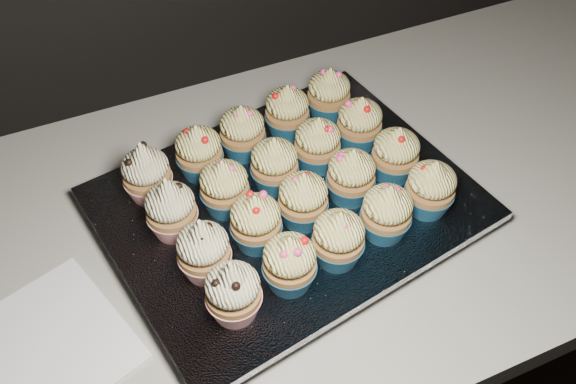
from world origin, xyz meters
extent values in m
cube|color=black|center=(0.00, 1.70, 0.43)|extent=(2.40, 0.60, 0.86)
cube|color=beige|center=(0.00, 1.70, 0.88)|extent=(2.44, 0.64, 0.04)
cube|color=white|center=(-0.36, 1.61, 0.90)|extent=(0.23, 0.23, 0.00)
cube|color=black|center=(-0.02, 1.68, 0.91)|extent=(0.47, 0.39, 0.02)
cube|color=silver|center=(-0.02, 1.68, 0.93)|extent=(0.51, 0.43, 0.01)
cone|color=#AC1719|center=(-0.14, 1.55, 0.95)|extent=(0.06, 0.06, 0.03)
ellipsoid|color=#F6E5AC|center=(-0.14, 1.55, 0.99)|extent=(0.06, 0.06, 0.04)
cone|color=#F6E5AC|center=(-0.14, 1.55, 1.02)|extent=(0.03, 0.03, 0.03)
cone|color=navy|center=(-0.07, 1.56, 0.95)|extent=(0.06, 0.06, 0.03)
ellipsoid|color=#FAE67E|center=(-0.07, 1.56, 0.99)|extent=(0.06, 0.06, 0.04)
cone|color=#FAE67E|center=(-0.07, 1.56, 1.01)|extent=(0.03, 0.03, 0.02)
cone|color=navy|center=(0.00, 1.57, 0.95)|extent=(0.06, 0.06, 0.03)
ellipsoid|color=#FAE67E|center=(0.00, 1.57, 0.99)|extent=(0.06, 0.06, 0.04)
cone|color=#FAE67E|center=(0.00, 1.57, 1.01)|extent=(0.03, 0.03, 0.02)
cone|color=navy|center=(0.07, 1.58, 0.95)|extent=(0.06, 0.06, 0.03)
ellipsoid|color=#FAE67E|center=(0.07, 1.58, 0.99)|extent=(0.06, 0.06, 0.04)
cone|color=#FAE67E|center=(0.07, 1.58, 1.01)|extent=(0.03, 0.03, 0.02)
cone|color=navy|center=(0.14, 1.60, 0.95)|extent=(0.06, 0.06, 0.03)
ellipsoid|color=#FAE67E|center=(0.14, 1.60, 0.99)|extent=(0.06, 0.06, 0.04)
cone|color=#FAE67E|center=(0.14, 1.60, 1.01)|extent=(0.03, 0.03, 0.02)
cone|color=#AC1719|center=(-0.15, 1.62, 0.95)|extent=(0.06, 0.06, 0.03)
ellipsoid|color=#F6E5AC|center=(-0.15, 1.62, 0.99)|extent=(0.06, 0.06, 0.04)
cone|color=#F6E5AC|center=(-0.15, 1.62, 1.02)|extent=(0.03, 0.03, 0.03)
cone|color=navy|center=(-0.08, 1.63, 0.95)|extent=(0.06, 0.06, 0.03)
ellipsoid|color=#FAE67E|center=(-0.08, 1.63, 0.99)|extent=(0.06, 0.06, 0.04)
cone|color=#FAE67E|center=(-0.08, 1.63, 1.01)|extent=(0.03, 0.03, 0.02)
cone|color=navy|center=(-0.02, 1.64, 0.95)|extent=(0.06, 0.06, 0.03)
ellipsoid|color=#FAE67E|center=(-0.02, 1.64, 0.99)|extent=(0.06, 0.06, 0.04)
cone|color=#FAE67E|center=(-0.02, 1.64, 1.01)|extent=(0.03, 0.03, 0.02)
cone|color=navy|center=(0.06, 1.66, 0.95)|extent=(0.06, 0.06, 0.03)
ellipsoid|color=#FAE67E|center=(0.06, 1.66, 0.99)|extent=(0.06, 0.06, 0.04)
cone|color=#FAE67E|center=(0.06, 1.66, 1.01)|extent=(0.03, 0.03, 0.02)
cone|color=navy|center=(0.13, 1.67, 0.95)|extent=(0.06, 0.06, 0.03)
ellipsoid|color=#FAE67E|center=(0.13, 1.67, 0.99)|extent=(0.06, 0.06, 0.04)
cone|color=#FAE67E|center=(0.13, 1.67, 1.01)|extent=(0.03, 0.03, 0.02)
cone|color=#AC1719|center=(-0.17, 1.69, 0.95)|extent=(0.06, 0.06, 0.03)
ellipsoid|color=#F6E5AC|center=(-0.17, 1.69, 0.99)|extent=(0.06, 0.06, 0.04)
cone|color=#F6E5AC|center=(-0.17, 1.69, 1.02)|extent=(0.03, 0.03, 0.03)
cone|color=navy|center=(-0.10, 1.70, 0.95)|extent=(0.06, 0.06, 0.03)
ellipsoid|color=#FAE67E|center=(-0.10, 1.70, 0.99)|extent=(0.06, 0.06, 0.04)
cone|color=#FAE67E|center=(-0.10, 1.70, 1.01)|extent=(0.03, 0.03, 0.02)
cone|color=navy|center=(-0.02, 1.71, 0.95)|extent=(0.06, 0.06, 0.03)
ellipsoid|color=#FAE67E|center=(-0.02, 1.71, 0.99)|extent=(0.06, 0.06, 0.04)
cone|color=#FAE67E|center=(-0.02, 1.71, 1.01)|extent=(0.03, 0.03, 0.02)
cone|color=navy|center=(0.04, 1.73, 0.95)|extent=(0.06, 0.06, 0.03)
ellipsoid|color=#FAE67E|center=(0.04, 1.73, 0.99)|extent=(0.06, 0.06, 0.04)
cone|color=#FAE67E|center=(0.04, 1.73, 1.01)|extent=(0.03, 0.03, 0.02)
cone|color=navy|center=(0.11, 1.74, 0.95)|extent=(0.06, 0.06, 0.03)
ellipsoid|color=#FAE67E|center=(0.11, 1.74, 0.99)|extent=(0.06, 0.06, 0.04)
cone|color=#FAE67E|center=(0.11, 1.74, 1.01)|extent=(0.03, 0.03, 0.02)
cone|color=#AC1719|center=(-0.18, 1.76, 0.95)|extent=(0.06, 0.06, 0.03)
ellipsoid|color=#F6E5AC|center=(-0.18, 1.76, 0.99)|extent=(0.06, 0.06, 0.04)
cone|color=#F6E5AC|center=(-0.18, 1.76, 1.02)|extent=(0.03, 0.03, 0.03)
cone|color=navy|center=(-0.11, 1.77, 0.95)|extent=(0.06, 0.06, 0.03)
ellipsoid|color=#FAE67E|center=(-0.11, 1.77, 0.99)|extent=(0.06, 0.06, 0.04)
cone|color=#FAE67E|center=(-0.11, 1.77, 1.01)|extent=(0.03, 0.03, 0.02)
cone|color=navy|center=(-0.04, 1.79, 0.95)|extent=(0.06, 0.06, 0.03)
ellipsoid|color=#FAE67E|center=(-0.04, 1.79, 0.99)|extent=(0.06, 0.06, 0.04)
cone|color=#FAE67E|center=(-0.04, 1.79, 1.01)|extent=(0.03, 0.03, 0.02)
cone|color=navy|center=(0.03, 1.80, 0.95)|extent=(0.06, 0.06, 0.03)
ellipsoid|color=#FAE67E|center=(0.03, 1.80, 0.99)|extent=(0.06, 0.06, 0.04)
cone|color=#FAE67E|center=(0.03, 1.80, 1.01)|extent=(0.03, 0.03, 0.02)
cone|color=navy|center=(0.10, 1.81, 0.95)|extent=(0.06, 0.06, 0.03)
ellipsoid|color=#FAE67E|center=(0.10, 1.81, 0.99)|extent=(0.06, 0.06, 0.04)
cone|color=#FAE67E|center=(0.10, 1.81, 1.01)|extent=(0.03, 0.03, 0.02)
camera|label=1|loc=(-0.24, 1.17, 1.56)|focal=40.00mm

